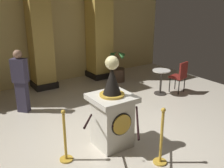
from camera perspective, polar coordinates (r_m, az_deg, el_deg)
The scene contains 12 objects.
ground_plane at distance 5.36m, azimuth -0.71°, elevation -12.14°, with size 10.16×10.16×0.00m, color beige.
back_wall at distance 8.59m, azimuth -17.14°, elevation 12.84°, with size 10.16×0.16×3.97m, color tan.
pedestal_clock at distance 4.85m, azimuth 0.03°, elevation -6.62°, with size 0.78×0.78×1.79m.
stanchion_near at distance 4.64m, azimuth -10.45°, elevation -13.00°, with size 0.24×0.24×0.98m.
stanchion_far at distance 4.56m, azimuth 10.96°, elevation -13.16°, with size 0.24×0.24×1.06m.
velvet_rope at distance 4.31m, azimuth 0.16°, elevation -8.43°, with size 1.20×1.19×0.22m.
column_right at distance 9.03m, azimuth -2.93°, elevation 13.29°, with size 0.86×0.86×3.81m.
column_centre_rear at distance 8.15m, azimuth -16.06°, elevation 12.00°, with size 0.75×0.75×3.81m.
potted_palm_right at distance 8.80m, azimuth 1.15°, elevation 2.55°, with size 0.64×0.64×1.09m.
bystander_guest at distance 6.63m, azimuth -19.85°, elevation 0.84°, with size 0.41×0.41×1.59m.
cafe_table at distance 7.67m, azimuth 10.95°, elevation 1.13°, with size 0.52×0.52×0.75m.
cafe_chair_red at distance 7.90m, azimuth 15.07°, elevation 2.09°, with size 0.47×0.47×0.96m.
Camera 1 is at (-2.50, -3.86, 2.76)m, focal length 40.68 mm.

